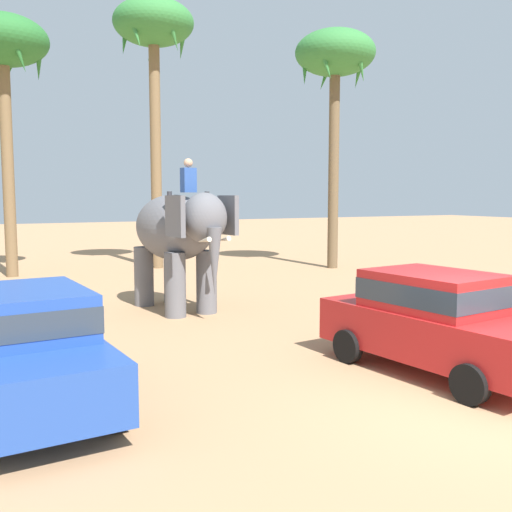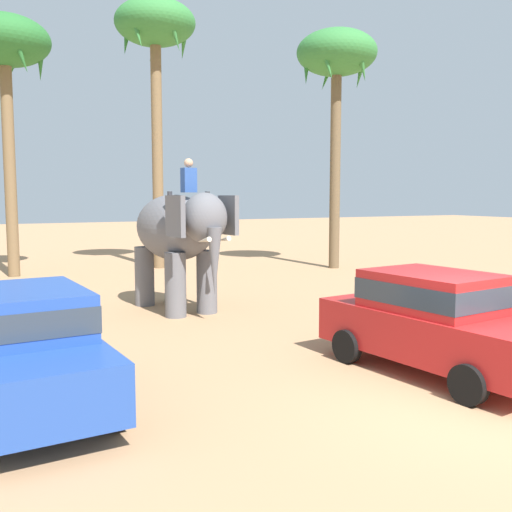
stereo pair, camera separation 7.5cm
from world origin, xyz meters
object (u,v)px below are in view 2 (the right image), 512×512
object	(u,v)px
car_parked_far_side	(25,345)
elephant_with_mahout	(178,234)
palm_tree_near_hut	(155,34)
palm_tree_far_back	(5,50)
palm_tree_left_of_road	(337,61)
car_sedan_foreground	(435,318)

from	to	relation	value
car_parked_far_side	elephant_with_mahout	bearing A→B (deg)	53.90
palm_tree_near_hut	palm_tree_far_back	bearing A→B (deg)	-178.96
elephant_with_mahout	palm_tree_left_of_road	bearing A→B (deg)	33.28
elephant_with_mahout	palm_tree_far_back	world-z (taller)	palm_tree_far_back
palm_tree_near_hut	car_parked_far_side	bearing A→B (deg)	-113.65
palm_tree_near_hut	palm_tree_left_of_road	xyz separation A→B (m)	(6.44, -3.25, -1.05)
elephant_with_mahout	palm_tree_far_back	xyz separation A→B (m)	(-3.34, 8.84, 6.13)
car_sedan_foreground	elephant_with_mahout	xyz separation A→B (m)	(-2.10, 7.01, 1.06)
car_parked_far_side	palm_tree_near_hut	world-z (taller)	palm_tree_near_hut
car_parked_far_side	palm_tree_far_back	size ratio (longest dim) A/B	0.45
car_sedan_foreground	palm_tree_left_of_road	xyz separation A→B (m)	(6.57, 12.70, 7.36)
palm_tree_left_of_road	palm_tree_far_back	xyz separation A→B (m)	(-12.01, 3.15, -0.17)
palm_tree_near_hut	palm_tree_far_back	xyz separation A→B (m)	(-5.57, -0.10, -1.22)
car_sedan_foreground	palm_tree_far_back	size ratio (longest dim) A/B	0.46
palm_tree_near_hut	palm_tree_left_of_road	size ratio (longest dim) A/B	1.12
car_parked_far_side	car_sedan_foreground	bearing A→B (deg)	-10.85
car_sedan_foreground	palm_tree_far_back	world-z (taller)	palm_tree_far_back
elephant_with_mahout	palm_tree_left_of_road	distance (m)	12.13
palm_tree_far_back	elephant_with_mahout	bearing A→B (deg)	-69.29
car_parked_far_side	palm_tree_far_back	world-z (taller)	palm_tree_far_back
palm_tree_far_back	car_parked_far_side	bearing A→B (deg)	-93.46
car_sedan_foreground	car_parked_far_side	distance (m)	6.44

